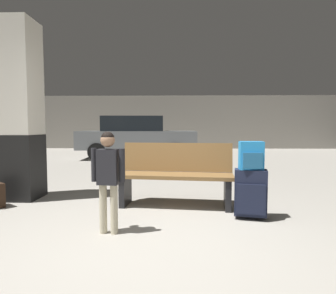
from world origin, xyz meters
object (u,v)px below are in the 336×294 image
(child, at_px, (108,171))
(parked_car_far, at_px, (137,136))
(suitcase, at_px, (250,193))
(structural_pillar, at_px, (19,111))
(bench, at_px, (176,175))
(backpack_bright, at_px, (251,156))

(child, height_order, parked_car_far, parked_car_far)
(suitcase, xyz_separation_m, child, (-1.61, -0.53, 0.34))
(structural_pillar, bearing_deg, child, -40.53)
(structural_pillar, height_order, bench, structural_pillar)
(structural_pillar, distance_m, backpack_bright, 3.51)
(bench, relative_size, child, 1.54)
(structural_pillar, xyz_separation_m, bench, (2.43, -0.36, -0.92))
(structural_pillar, height_order, backpack_bright, structural_pillar)
(backpack_bright, bearing_deg, structural_pillar, 164.20)
(backpack_bright, relative_size, child, 0.32)
(bench, bearing_deg, parked_car_far, 102.56)
(structural_pillar, xyz_separation_m, suitcase, (3.33, -0.94, -1.04))
(bench, xyz_separation_m, suitcase, (0.91, -0.59, -0.12))
(suitcase, bearing_deg, backpack_bright, -28.66)
(child, xyz_separation_m, parked_car_far, (-0.70, 7.43, 0.15))
(backpack_bright, bearing_deg, suitcase, 151.34)
(suitcase, height_order, backpack_bright, backpack_bright)
(bench, height_order, backpack_bright, backpack_bright)
(structural_pillar, distance_m, bench, 2.62)
(child, distance_m, parked_car_far, 7.47)
(parked_car_far, bearing_deg, structural_pillar, -99.69)
(structural_pillar, height_order, suitcase, structural_pillar)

